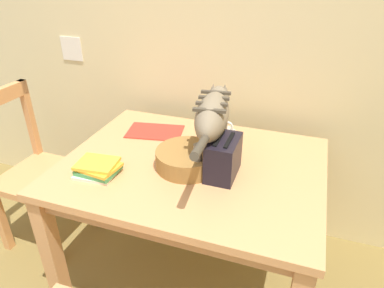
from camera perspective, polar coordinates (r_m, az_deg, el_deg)
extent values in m
cube|color=beige|center=(2.01, 4.64, 19.12)|extent=(4.59, 0.10, 2.50)
cube|color=white|center=(2.42, -19.04, 14.46)|extent=(0.15, 0.01, 0.15)
cube|color=tan|center=(1.62, 0.00, -3.66)|extent=(1.18, 0.91, 0.03)
cube|color=tan|center=(1.65, 0.00, -5.20)|extent=(1.10, 0.83, 0.07)
cube|color=tan|center=(1.81, -21.72, -16.79)|extent=(0.07, 0.07, 0.70)
cube|color=tan|center=(2.32, -9.32, -3.86)|extent=(0.07, 0.07, 0.70)
cube|color=tan|center=(2.10, 18.04, -8.96)|extent=(0.07, 0.07, 0.70)
ellipsoid|color=#7F7158|center=(1.52, 3.32, 4.65)|extent=(0.20, 0.41, 0.17)
cube|color=#463E30|center=(1.40, 2.84, 5.50)|extent=(0.14, 0.04, 0.01)
cube|color=#463E30|center=(1.46, 3.24, 6.55)|extent=(0.14, 0.04, 0.01)
cube|color=#463E30|center=(1.53, 3.60, 7.50)|extent=(0.14, 0.04, 0.01)
cube|color=#463E30|center=(1.59, 3.93, 8.39)|extent=(0.14, 0.04, 0.01)
cylinder|color=#7F7158|center=(1.71, 2.52, 1.99)|extent=(0.04, 0.04, 0.16)
cylinder|color=#7F7158|center=(1.70, 5.12, 1.76)|extent=(0.04, 0.04, 0.16)
cylinder|color=#7F7158|center=(1.47, 0.92, -2.78)|extent=(0.04, 0.04, 0.16)
cylinder|color=#7F7158|center=(1.46, 3.93, -3.07)|extent=(0.04, 0.04, 0.16)
sphere|color=#7F7158|center=(1.73, 4.39, 7.75)|extent=(0.10, 0.10, 0.10)
cone|color=#7F7158|center=(1.72, 3.50, 9.17)|extent=(0.04, 0.04, 0.04)
cone|color=#7F7158|center=(1.71, 5.39, 9.03)|extent=(0.04, 0.04, 0.04)
cylinder|color=#463E30|center=(1.23, 1.37, -0.41)|extent=(0.07, 0.25, 0.09)
cylinder|color=beige|center=(1.82, 4.14, 1.42)|extent=(0.21, 0.21, 0.03)
cylinder|color=white|center=(1.79, 4.20, 3.01)|extent=(0.08, 0.08, 0.08)
torus|color=white|center=(1.78, 5.85, 2.88)|extent=(0.06, 0.01, 0.06)
cube|color=red|center=(1.89, -6.04, 2.04)|extent=(0.32, 0.24, 0.01)
cube|color=beige|center=(1.58, -15.30, -4.60)|extent=(0.18, 0.15, 0.01)
cube|color=#429757|center=(1.57, -15.02, -4.09)|extent=(0.17, 0.14, 0.02)
cube|color=yellow|center=(1.56, -14.99, -3.61)|extent=(0.18, 0.15, 0.01)
cube|color=gold|center=(1.56, -15.24, -3.07)|extent=(0.18, 0.15, 0.01)
cylinder|color=olive|center=(1.56, -0.77, -2.42)|extent=(0.28, 0.28, 0.08)
cylinder|color=#443117|center=(1.56, -0.77, -2.28)|extent=(0.23, 0.23, 0.07)
cube|color=black|center=(1.49, 5.11, -2.22)|extent=(0.12, 0.20, 0.17)
cube|color=black|center=(1.45, 4.42, 0.91)|extent=(0.02, 0.14, 0.01)
cube|color=black|center=(1.44, 6.10, 0.64)|extent=(0.02, 0.14, 0.01)
cube|color=tan|center=(2.21, -23.31, -4.96)|extent=(0.43, 0.43, 0.04)
cube|color=tan|center=(2.34, -24.89, 3.80)|extent=(0.04, 0.04, 0.48)
cube|color=tan|center=(2.34, -15.76, -8.40)|extent=(0.04, 0.04, 0.42)
cube|color=tan|center=(2.13, -21.70, -13.87)|extent=(0.04, 0.04, 0.42)
cube|color=tan|center=(2.56, -22.65, -6.21)|extent=(0.04, 0.04, 0.42)
cube|color=tan|center=(2.37, -28.67, -10.85)|extent=(0.04, 0.04, 0.42)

